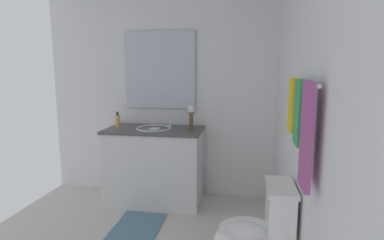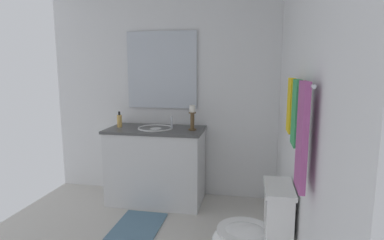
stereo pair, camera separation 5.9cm
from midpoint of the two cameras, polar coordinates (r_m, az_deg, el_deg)
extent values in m
cube|color=white|center=(2.27, 18.59, 1.38)|extent=(2.82, 0.04, 2.45)
cube|color=white|center=(3.79, -6.09, 4.79)|extent=(0.04, 2.76, 2.45)
cube|color=silver|center=(3.64, -7.31, -8.46)|extent=(0.55, 1.05, 0.83)
cube|color=#4C4C4C|center=(3.53, -7.45, -1.80)|extent=(0.58, 1.08, 0.03)
sphere|color=black|center=(3.90, -14.54, -6.83)|extent=(0.02, 0.02, 0.02)
sphere|color=black|center=(3.73, -15.78, -7.64)|extent=(0.02, 0.02, 0.02)
ellipsoid|color=white|center=(3.54, -7.44, -2.35)|extent=(0.38, 0.30, 0.11)
torus|color=white|center=(3.53, -7.46, -1.50)|extent=(0.40, 0.40, 0.02)
cylinder|color=silver|center=(3.47, -4.48, -0.53)|extent=(0.02, 0.02, 0.14)
cube|color=silver|center=(3.74, -6.40, 9.04)|extent=(0.02, 0.84, 0.89)
cylinder|color=brown|center=(3.42, -0.66, -1.73)|extent=(0.09, 0.09, 0.01)
cylinder|color=brown|center=(3.40, -0.66, -0.30)|extent=(0.04, 0.04, 0.19)
cylinder|color=brown|center=(3.39, -0.66, 1.35)|extent=(0.08, 0.08, 0.01)
cylinder|color=white|center=(3.38, -0.67, 2.09)|extent=(0.06, 0.06, 0.08)
cylinder|color=#E5B259|center=(3.66, -13.88, -0.24)|extent=(0.06, 0.06, 0.14)
cylinder|color=black|center=(3.65, -13.93, 1.15)|extent=(0.02, 0.02, 0.04)
cylinder|color=white|center=(2.34, 9.15, -19.36)|extent=(0.39, 0.39, 0.03)
cube|color=white|center=(2.28, 15.01, -15.88)|extent=(0.36, 0.17, 0.32)
cube|color=white|center=(2.21, 15.21, -11.77)|extent=(0.38, 0.19, 0.03)
cylinder|color=silver|center=(1.87, 18.91, 6.45)|extent=(0.77, 0.02, 0.02)
cube|color=yellow|center=(2.13, 17.13, 2.62)|extent=(0.17, 0.03, 0.35)
cube|color=#389E59|center=(1.88, 18.10, 1.32)|extent=(0.17, 0.03, 0.38)
cube|color=#A54C8C|center=(1.65, 19.23, -2.74)|extent=(0.19, 0.03, 0.54)
cube|color=slate|center=(3.25, -10.52, -18.59)|extent=(0.60, 0.44, 0.02)
camera|label=1|loc=(0.03, -90.61, -0.10)|focal=29.20mm
camera|label=2|loc=(0.03, 89.39, 0.10)|focal=29.20mm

